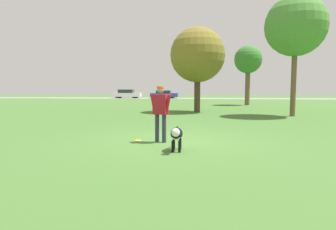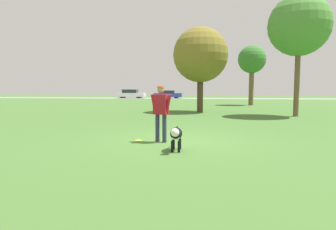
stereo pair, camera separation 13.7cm
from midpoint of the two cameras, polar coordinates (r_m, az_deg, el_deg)
The scene contains 10 objects.
ground_plane at distance 9.49m, azimuth 1.84°, elevation -4.96°, with size 120.00×120.00×0.00m, color #426B2D.
far_road_strip at distance 47.29m, azimuth 5.99°, elevation 3.16°, with size 120.00×6.00×0.01m.
person at distance 9.16m, azimuth -0.94°, elevation 1.17°, with size 0.70×0.37×1.72m.
dog at distance 7.91m, azimuth 2.04°, elevation -3.72°, with size 0.33×1.06×0.66m.
frisbee at distance 9.55m, azimuth -5.24°, elevation -4.86°, with size 0.22×0.22×0.02m.
tree_near_right at distance 19.40m, azimuth 23.89°, elevation 15.28°, with size 3.50×3.50×6.99m.
tree_mid_center at distance 20.85m, azimuth 6.39°, elevation 11.27°, with size 3.74×3.74×5.78m.
tree_far_right at distance 30.06m, azimuth 15.82°, elevation 9.99°, with size 2.64×2.64×5.70m.
parked_car_white at distance 49.10m, azimuth -7.02°, elevation 4.02°, with size 4.52×1.85×1.40m.
parked_car_blue at distance 47.80m, azimuth 0.10°, elevation 3.96°, with size 4.36×1.74×1.25m.
Camera 2 is at (0.91, -9.29, 1.68)m, focal length 32.00 mm.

